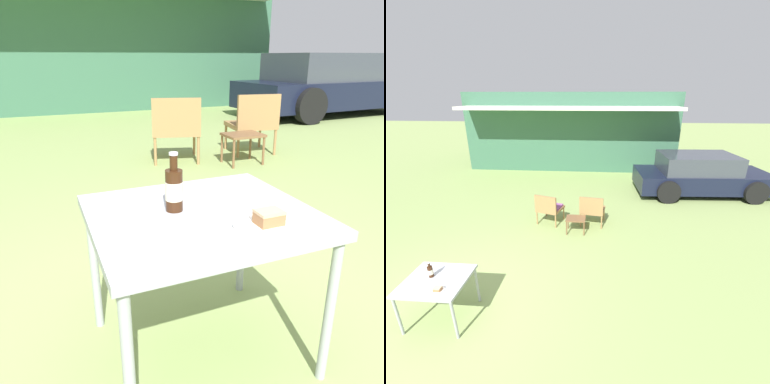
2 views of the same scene
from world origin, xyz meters
The scene contains 11 objects.
ground_plane centered at (0.00, 0.00, 0.00)m, with size 60.00×60.00×0.00m, color #8CA35B.
cabin_building centered at (1.09, 10.25, 1.65)m, with size 9.02×5.67×3.29m.
parked_car centered at (5.71, 5.73, 0.66)m, with size 4.37×2.15×1.35m.
wicker_chair_cushioned centered at (1.05, 3.16, 0.45)m, with size 0.73×0.70×0.82m.
wicker_chair_plain centered at (2.17, 3.13, 0.46)m, with size 0.66×0.63×0.82m.
garden_side_table centered at (1.78, 2.73, 0.33)m, with size 0.47×0.36×0.38m.
patio_table centered at (0.00, 0.00, 0.63)m, with size 0.88×0.77×0.69m.
cake_on_plate centered at (0.16, -0.22, 0.71)m, with size 0.21×0.21×0.06m.
cola_bottle_near centered at (-0.10, 0.05, 0.78)m, with size 0.07×0.07×0.24m.
fork centered at (0.08, -0.22, 0.69)m, with size 0.16×0.08×0.01m.
loose_bottle_cap centered at (-0.05, -0.04, 0.70)m, with size 0.03×0.03×0.01m.
Camera 2 is at (2.26, -2.83, 3.17)m, focal length 24.00 mm.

